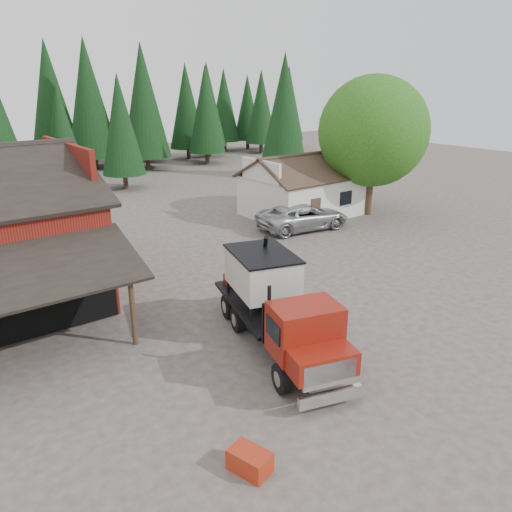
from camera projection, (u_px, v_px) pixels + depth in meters
ground at (280, 324)px, 21.19m from camera, size 120.00×120.00×0.00m
farmhouse at (303, 193)px, 37.77m from camera, size 8.60×6.42×4.65m
deciduous_tree at (373, 136)px, 36.35m from camera, size 8.00×8.00×10.20m
conifer_backdrop at (27, 177)px, 52.76m from camera, size 76.00×16.00×16.00m
near_pine_b at (121, 125)px, 45.17m from camera, size 3.96×3.96×10.40m
near_pine_c at (284, 109)px, 50.90m from camera, size 4.84×4.84×12.40m
feed_truck at (277, 303)px, 18.83m from camera, size 4.65×8.94×3.90m
silver_car at (303, 216)px, 34.28m from camera, size 6.87×3.95×1.80m
equip_box at (250, 461)px, 13.17m from camera, size 0.98×1.25×0.60m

